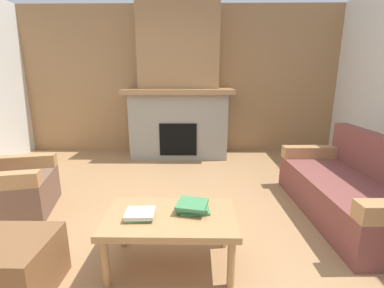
{
  "coord_description": "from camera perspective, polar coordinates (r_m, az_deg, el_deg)",
  "views": [
    {
      "loc": [
        0.31,
        -2.38,
        1.47
      ],
      "look_at": [
        0.26,
        0.82,
        0.66
      ],
      "focal_mm": 25.73,
      "sensor_mm": 36.0,
      "label": 1
    }
  ],
  "objects": [
    {
      "name": "coffee_table",
      "position": [
        2.19,
        -4.47,
        -15.73
      ],
      "size": [
        1.0,
        0.6,
        0.43
      ],
      "color": "#A87A4C",
      "rests_on": "ground"
    },
    {
      "name": "ottoman",
      "position": [
        2.37,
        -33.04,
        -20.63
      ],
      "size": [
        0.52,
        0.52,
        0.4
      ],
      "primitive_type": "cube",
      "color": "brown",
      "rests_on": "ground"
    },
    {
      "name": "book_stack_center",
      "position": [
        2.2,
        0.15,
        -12.83
      ],
      "size": [
        0.27,
        0.26,
        0.07
      ],
      "color": "#3D7F4C",
      "rests_on": "coffee_table"
    },
    {
      "name": "armchair",
      "position": [
        3.6,
        -33.91,
        -7.4
      ],
      "size": [
        0.92,
        0.92,
        0.85
      ],
      "color": "brown",
      "rests_on": "ground"
    },
    {
      "name": "fireplace",
      "position": [
        5.02,
        -2.72,
        10.69
      ],
      "size": [
        1.9,
        0.82,
        2.7
      ],
      "color": "gray",
      "rests_on": "ground"
    },
    {
      "name": "ground",
      "position": [
        2.81,
        -5.83,
        -17.35
      ],
      "size": [
        9.0,
        9.0,
        0.0
      ],
      "primitive_type": "plane",
      "color": "#9E754C"
    },
    {
      "name": "wall_back_wood_panel",
      "position": [
        5.39,
        -2.49,
        12.91
      ],
      "size": [
        6.0,
        0.12,
        2.7
      ],
      "primitive_type": "cube",
      "color": "#997047",
      "rests_on": "ground"
    },
    {
      "name": "couch",
      "position": [
        3.39,
        30.38,
        -8.31
      ],
      "size": [
        0.89,
        1.82,
        0.85
      ],
      "color": "brown",
      "rests_on": "ground"
    },
    {
      "name": "book_stack_near_edge",
      "position": [
        2.15,
        -10.81,
        -14.11
      ],
      "size": [
        0.22,
        0.21,
        0.05
      ],
      "color": "#3D7F4C",
      "rests_on": "coffee_table"
    }
  ]
}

